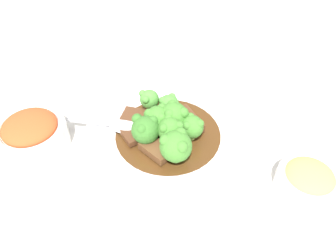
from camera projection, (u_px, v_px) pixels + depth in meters
The scene contains 19 objects.
ground_plane at pixel (168, 139), 0.60m from camera, with size 4.00×4.00×0.00m, color silver.
main_plate at pixel (168, 135), 0.59m from camera, with size 0.30×0.30×0.02m.
beef_strip_0 at pixel (190, 121), 0.59m from camera, with size 0.07×0.03×0.02m.
beef_strip_1 at pixel (156, 149), 0.54m from camera, with size 0.06×0.05×0.01m.
beef_strip_2 at pixel (131, 132), 0.58m from camera, with size 0.06×0.04×0.01m.
beef_strip_3 at pixel (140, 118), 0.60m from camera, with size 0.07×0.07×0.02m.
broccoli_floret_0 at pixel (169, 104), 0.60m from camera, with size 0.04×0.04×0.04m.
broccoli_floret_1 at pixel (170, 129), 0.54m from camera, with size 0.04×0.04×0.05m.
broccoli_floret_2 at pixel (147, 100), 0.60m from camera, with size 0.04×0.04×0.05m.
broccoli_floret_3 at pixel (176, 146), 0.52m from camera, with size 0.05×0.05×0.06m.
broccoli_floret_4 at pixel (192, 126), 0.55m from camera, with size 0.04×0.04×0.05m.
broccoli_floret_5 at pixel (144, 128), 0.55m from camera, with size 0.05×0.05×0.05m.
broccoli_floret_6 at pixel (158, 119), 0.56m from camera, with size 0.05×0.05×0.05m.
broccoli_floret_7 at pixel (174, 116), 0.56m from camera, with size 0.05×0.05×0.06m.
serving_spoon at pixel (116, 124), 0.59m from camera, with size 0.16×0.18×0.01m.
side_bowl_kimchi at pixel (32, 133), 0.56m from camera, with size 0.12×0.12×0.06m.
side_bowl_appetizer at pixel (308, 180), 0.50m from camera, with size 0.10×0.10×0.05m.
sauce_dish at pixel (172, 69), 0.74m from camera, with size 0.07×0.07×0.01m.
paper_napkin at pixel (219, 69), 0.75m from camera, with size 0.13×0.12×0.01m.
Camera 1 is at (0.35, -0.22, 0.44)m, focal length 35.00 mm.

